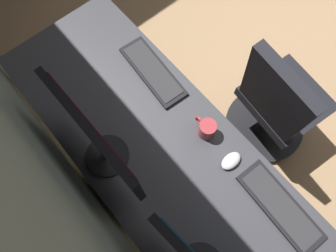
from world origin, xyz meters
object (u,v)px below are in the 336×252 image
Objects in this scene: keyboard_spare at (280,207)px; mouse_main at (231,161)px; keyboard_main at (153,71)px; monitor_primary at (96,139)px; office_chair at (276,107)px; coffee_mug at (207,129)px; drawer_pedestal at (156,167)px.

mouse_main is at bearing 4.70° from keyboard_spare.
monitor_primary is at bearing 115.45° from keyboard_main.
mouse_main reaches higher than keyboard_main.
monitor_primary is 1.28× the size of keyboard_main.
monitor_primary is 1.12m from office_chair.
office_chair is at bearing -101.61° from coffee_mug.
office_chair is (0.36, -0.50, -0.28)m from keyboard_spare.
drawer_pedestal is 6.68× the size of mouse_main.
coffee_mug reaches higher than drawer_pedestal.
monitor_primary reaches higher than drawer_pedestal.
office_chair is at bearing -54.60° from keyboard_spare.
keyboard_spare is 0.44× the size of office_chair.
drawer_pedestal is 0.67m from monitor_primary.
drawer_pedestal is at bearing 75.38° from office_chair.
keyboard_main is 1.01× the size of keyboard_spare.
office_chair reaches higher than mouse_main.
drawer_pedestal is 5.82× the size of coffee_mug.
drawer_pedestal is at bearing 40.65° from mouse_main.
monitor_primary is 0.54m from keyboard_main.
coffee_mug is at bearing -110.68° from drawer_pedestal.
keyboard_main is at bearing -64.55° from monitor_primary.
drawer_pedestal is 0.72× the size of office_chair.
monitor_primary is at bearing 71.64° from office_chair.
keyboard_spare is 3.57× the size of coffee_mug.
mouse_main is (0.28, 0.02, 0.01)m from keyboard_spare.
mouse_main is (-0.59, 0.02, 0.01)m from keyboard_main.
office_chair is at bearing -108.36° from monitor_primary.
keyboard_spare is (-0.56, -0.26, 0.39)m from drawer_pedestal.
keyboard_spare is 0.68m from office_chair.
mouse_main reaches higher than drawer_pedestal.
monitor_primary is 4.60× the size of coffee_mug.
monitor_primary reaches higher than office_chair.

